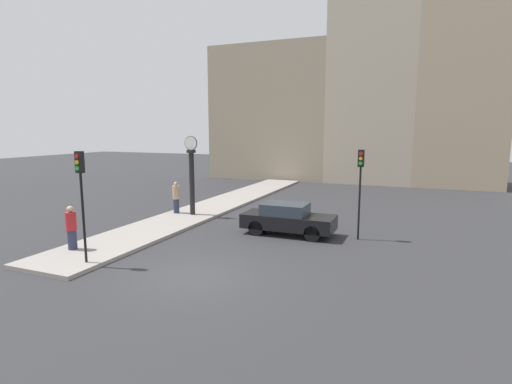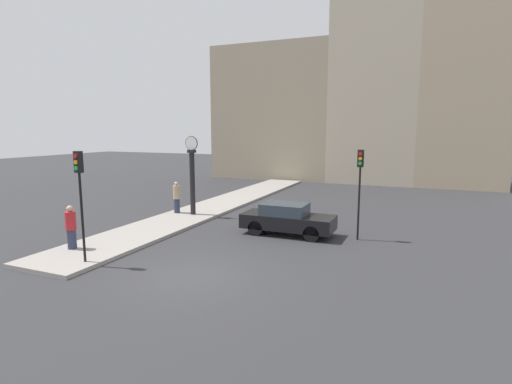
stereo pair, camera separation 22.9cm
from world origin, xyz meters
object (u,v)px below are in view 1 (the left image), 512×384
Objects in this scene: traffic_light_far at (360,176)px; traffic_light_near at (81,184)px; pedestrian_tan_coat at (176,198)px; street_clock at (192,176)px; pedestrian_red_top at (71,228)px; sedan_car at (288,219)px.

traffic_light_near is at bearing -139.20° from traffic_light_far.
traffic_light_near is 2.22× the size of pedestrian_tan_coat.
traffic_light_far is 0.92× the size of street_clock.
street_clock is at bearing 82.98° from pedestrian_red_top.
sedan_car is 9.15m from traffic_light_near.
traffic_light_near is 8.71m from street_clock.
traffic_light_far is at bearing 40.80° from traffic_light_near.
pedestrian_red_top is (-0.94, -7.63, -1.32)m from street_clock.
traffic_light_near is at bearing -127.39° from sedan_car.
street_clock is 2.49× the size of pedestrian_red_top.
street_clock is 1.69m from pedestrian_tan_coat.
traffic_light_far reaches higher than sedan_car.
pedestrian_tan_coat is at bearing 91.01° from pedestrian_red_top.
traffic_light_far is (8.60, 7.42, -0.13)m from traffic_light_near.
sedan_car is at bearing 40.29° from pedestrian_red_top.
street_clock reaches higher than traffic_light_far.
sedan_car is 7.43m from pedestrian_tan_coat.
street_clock is (-0.79, 8.64, -0.67)m from traffic_light_near.
pedestrian_tan_coat is (-1.07, -0.02, -1.30)m from street_clock.
traffic_light_far is 9.49m from street_clock.
traffic_light_far is at bearing -7.41° from street_clock.
pedestrian_tan_coat is (-1.86, 8.63, -1.97)m from traffic_light_near.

